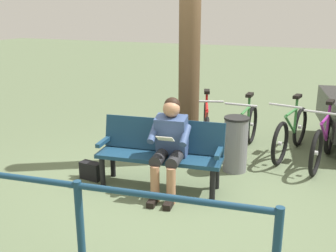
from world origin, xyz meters
TOP-DOWN VIEW (x-y plane):
  - ground_plane at (0.00, 0.00)m, footprint 40.00×40.00m
  - bench at (0.18, -0.08)m, footprint 1.64×0.65m
  - person_reading at (0.01, 0.06)m, footprint 0.52×0.80m
  - handbag at (1.14, 0.10)m, footprint 0.32×0.18m
  - tree_trunk at (0.15, -1.07)m, footprint 0.31×0.31m
  - litter_bin at (-0.61, -0.92)m, footprint 0.35×0.35m
  - bicycle_purple at (-1.76, -1.67)m, footprint 0.48×1.67m
  - bicycle_black at (-1.27, -1.88)m, footprint 0.52×1.66m
  - bicycle_orange at (-0.59, -1.71)m, footprint 0.48×1.68m
  - bicycle_silver at (0.06, -1.73)m, footprint 0.64×1.62m
  - railing_fence at (0.16, 1.79)m, footprint 3.36×0.40m

SIDE VIEW (x-z plane):
  - ground_plane at x=0.00m, z-range 0.00..0.00m
  - handbag at x=1.14m, z-range 0.00..0.24m
  - bicycle_purple at x=-1.76m, z-range -0.11..0.83m
  - bicycle_black at x=-1.27m, z-range -0.11..0.83m
  - bicycle_orange at x=-0.59m, z-range -0.11..0.83m
  - bicycle_silver at x=0.06m, z-range -0.11..0.83m
  - litter_bin at x=-0.61m, z-range 0.00..0.79m
  - bench at x=0.18m, z-range 0.07..0.94m
  - railing_fence at x=0.16m, z-range 0.17..1.02m
  - person_reading at x=0.01m, z-range 0.06..1.27m
  - tree_trunk at x=0.15m, z-range 0.00..3.92m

